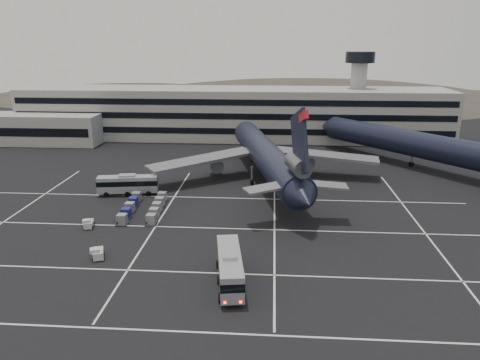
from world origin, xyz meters
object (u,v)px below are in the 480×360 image
trijet_main (267,156)px  bus_far (128,184)px  bus_near (230,266)px  uld_cluster (144,207)px  tug_a (89,224)px

trijet_main → bus_far: (-25.00, -9.78, -3.17)m
bus_near → bus_far: bus_near is taller
bus_far → uld_cluster: 10.23m
bus_near → tug_a: bearing=137.8°
trijet_main → bus_near: (-3.55, -40.74, -3.05)m
trijet_main → tug_a: trijet_main is taller
tug_a → uld_cluster: (6.46, 7.07, 0.17)m
uld_cluster → bus_near: bearing=-53.9°
bus_far → trijet_main: bearing=-77.8°
trijet_main → bus_far: trijet_main is taller
bus_near → bus_far: bearing=116.3°
tug_a → uld_cluster: uld_cluster is taller
trijet_main → bus_far: size_ratio=5.18×
uld_cluster → bus_far: bearing=120.9°
trijet_main → uld_cluster: 27.45m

